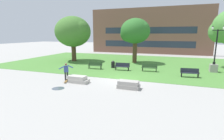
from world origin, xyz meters
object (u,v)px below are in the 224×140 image
at_px(person_skateboarder, 66,71).
at_px(park_bench_far_left, 149,67).
at_px(skateboard, 66,81).
at_px(trash_bin, 113,64).
at_px(park_bench_near_right, 95,65).
at_px(concrete_block_left, 128,85).
at_px(lamp_post_right, 214,63).
at_px(park_bench_far_right, 190,72).
at_px(concrete_block_center, 78,79).
at_px(park_bench_near_left, 122,66).

xyz_separation_m(person_skateboarder, park_bench_far_left, (6.84, 7.02, -0.44)).
distance_m(skateboard, trash_bin, 8.27).
xyz_separation_m(skateboard, park_bench_near_right, (-0.11, 6.65, 0.45)).
distance_m(concrete_block_left, skateboard, 5.98).
height_order(concrete_block_left, lamp_post_right, lamp_post_right).
distance_m(person_skateboarder, park_bench_far_right, 12.46).
relative_size(concrete_block_left, park_bench_near_right, 0.98).
bearing_deg(person_skateboarder, lamp_post_right, 33.47).
relative_size(concrete_block_center, skateboard, 1.88).
bearing_deg(skateboard, person_skateboarder, 114.75).
distance_m(concrete_block_center, skateboard, 1.22).
height_order(skateboard, park_bench_far_right, park_bench_far_right).
distance_m(person_skateboarder, lamp_post_right, 16.74).
relative_size(person_skateboarder, trash_bin, 1.78).
distance_m(park_bench_near_left, trash_bin, 1.94).
bearing_deg(park_bench_far_right, concrete_block_left, -130.47).
xyz_separation_m(park_bench_far_left, trash_bin, (-4.84, 0.62, -0.04)).
bearing_deg(person_skateboarder, park_bench_near_left, 61.22).
bearing_deg(trash_bin, park_bench_far_left, -7.27).
relative_size(park_bench_far_left, trash_bin, 1.89).
xyz_separation_m(park_bench_near_left, trash_bin, (-1.59, 1.10, -0.04)).
relative_size(concrete_block_center, trash_bin, 2.00).
bearing_deg(skateboard, concrete_block_center, 11.56).
height_order(park_bench_near_left, park_bench_near_right, same).
xyz_separation_m(person_skateboarder, park_bench_near_right, (0.08, 6.22, -0.44)).
xyz_separation_m(concrete_block_left, trash_bin, (-4.17, 7.94, 0.20)).
xyz_separation_m(park_bench_near_left, park_bench_near_right, (-3.51, -0.31, 0.00)).
bearing_deg(concrete_block_center, trash_bin, 85.45).
height_order(park_bench_near_left, park_bench_far_left, same).
bearing_deg(park_bench_near_left, park_bench_far_right, -7.49).
bearing_deg(concrete_block_center, lamp_post_right, 36.81).
height_order(concrete_block_center, lamp_post_right, lamp_post_right).
bearing_deg(park_bench_far_right, park_bench_near_right, 176.48).
xyz_separation_m(park_bench_near_left, lamp_post_right, (10.37, 2.69, 0.55)).
distance_m(concrete_block_left, park_bench_near_right, 8.92).
bearing_deg(lamp_post_right, concrete_block_center, -143.19).
bearing_deg(lamp_post_right, park_bench_near_left, -165.45).
bearing_deg(skateboard, trash_bin, 77.42).
xyz_separation_m(park_bench_near_right, lamp_post_right, (13.88, 3.01, 0.55)).
distance_m(concrete_block_left, lamp_post_right, 12.34).
xyz_separation_m(concrete_block_center, person_skateboarder, (-1.37, 0.19, 0.67)).
xyz_separation_m(park_bench_near_left, park_bench_far_right, (7.56, -0.99, 0.00)).
relative_size(concrete_block_center, park_bench_near_right, 1.04).
bearing_deg(park_bench_near_right, lamp_post_right, 12.23).
bearing_deg(park_bench_near_right, trash_bin, 36.43).
height_order(concrete_block_left, park_bench_near_right, park_bench_near_right).
bearing_deg(person_skateboarder, trash_bin, 75.34).
relative_size(concrete_block_left, lamp_post_right, 0.34).
bearing_deg(concrete_block_left, person_skateboarder, 177.20).
bearing_deg(park_bench_far_right, skateboard, -151.41).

